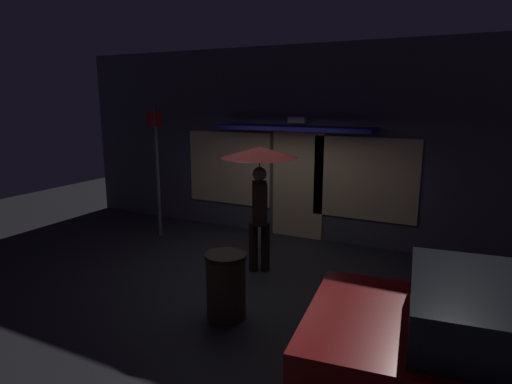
% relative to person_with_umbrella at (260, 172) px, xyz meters
% --- Properties ---
extents(ground_plane, '(18.00, 18.00, 0.00)m').
position_rel_person_with_umbrella_xyz_m(ground_plane, '(-0.13, -0.14, -1.70)').
color(ground_plane, '#26262B').
extents(building_facade, '(10.91, 1.00, 3.91)m').
position_rel_person_with_umbrella_xyz_m(building_facade, '(-0.13, 2.20, 0.25)').
color(building_facade, '#4C4C56').
rests_on(building_facade, ground).
extents(person_with_umbrella, '(1.24, 1.24, 2.11)m').
position_rel_person_with_umbrella_xyz_m(person_with_umbrella, '(0.00, 0.00, 0.00)').
color(person_with_umbrella, black).
rests_on(person_with_umbrella, ground).
extents(street_sign_post, '(0.40, 0.07, 2.72)m').
position_rel_person_with_umbrella_xyz_m(street_sign_post, '(-2.75, 0.79, -0.17)').
color(street_sign_post, '#595B60').
rests_on(street_sign_post, ground).
extents(sidewalk_bollard, '(0.24, 0.24, 0.52)m').
position_rel_person_with_umbrella_xyz_m(sidewalk_bollard, '(-0.57, 1.10, -1.44)').
color(sidewalk_bollard, '#B2A899').
rests_on(sidewalk_bollard, ground).
extents(trash_bin, '(0.55, 0.55, 0.88)m').
position_rel_person_with_umbrella_xyz_m(trash_bin, '(0.32, -1.64, -1.25)').
color(trash_bin, '#473823').
rests_on(trash_bin, ground).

